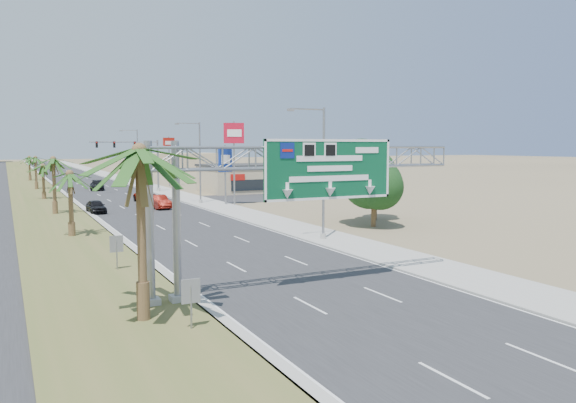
# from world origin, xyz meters

# --- Properties ---
(ground) EXTENTS (600.00, 600.00, 0.00)m
(ground) POSITION_xyz_m (0.00, 0.00, 0.00)
(ground) COLOR #8C7A59
(ground) RESTS_ON ground
(road) EXTENTS (12.00, 300.00, 0.02)m
(road) POSITION_xyz_m (0.00, 110.00, 0.01)
(road) COLOR #28282B
(road) RESTS_ON ground
(sidewalk_right) EXTENTS (4.00, 300.00, 0.10)m
(sidewalk_right) POSITION_xyz_m (8.50, 110.00, 0.05)
(sidewalk_right) COLOR #9E9B93
(sidewalk_right) RESTS_ON ground
(median_grass) EXTENTS (7.00, 300.00, 0.12)m
(median_grass) POSITION_xyz_m (-10.00, 110.00, 0.06)
(median_grass) COLOR #525C28
(median_grass) RESTS_ON ground
(sign_gantry) EXTENTS (16.75, 1.24, 7.50)m
(sign_gantry) POSITION_xyz_m (-1.06, 9.93, 6.06)
(sign_gantry) COLOR gray
(sign_gantry) RESTS_ON ground
(palm_near) EXTENTS (5.70, 5.70, 8.35)m
(palm_near) POSITION_xyz_m (-9.20, 8.00, 6.93)
(palm_near) COLOR brown
(palm_near) RESTS_ON ground
(palm_row_b) EXTENTS (3.99, 3.99, 5.95)m
(palm_row_b) POSITION_xyz_m (-9.50, 32.00, 4.90)
(palm_row_b) COLOR brown
(palm_row_b) RESTS_ON ground
(palm_row_c) EXTENTS (3.99, 3.99, 6.75)m
(palm_row_c) POSITION_xyz_m (-9.50, 48.00, 5.66)
(palm_row_c) COLOR brown
(palm_row_c) RESTS_ON ground
(palm_row_d) EXTENTS (3.99, 3.99, 5.45)m
(palm_row_d) POSITION_xyz_m (-9.50, 66.00, 4.42)
(palm_row_d) COLOR brown
(palm_row_d) RESTS_ON ground
(palm_row_e) EXTENTS (3.99, 3.99, 6.15)m
(palm_row_e) POSITION_xyz_m (-9.50, 85.00, 5.09)
(palm_row_e) COLOR brown
(palm_row_e) RESTS_ON ground
(palm_row_f) EXTENTS (3.99, 3.99, 5.75)m
(palm_row_f) POSITION_xyz_m (-9.50, 110.00, 4.71)
(palm_row_f) COLOR brown
(palm_row_f) RESTS_ON ground
(streetlight_near) EXTENTS (3.27, 0.44, 10.00)m
(streetlight_near) POSITION_xyz_m (7.30, 22.00, 4.69)
(streetlight_near) COLOR gray
(streetlight_near) RESTS_ON ground
(streetlight_mid) EXTENTS (3.27, 0.44, 10.00)m
(streetlight_mid) POSITION_xyz_m (7.30, 52.00, 4.69)
(streetlight_mid) COLOR gray
(streetlight_mid) RESTS_ON ground
(streetlight_far) EXTENTS (3.27, 0.44, 10.00)m
(streetlight_far) POSITION_xyz_m (7.30, 88.00, 4.69)
(streetlight_far) COLOR gray
(streetlight_far) RESTS_ON ground
(signal_mast) EXTENTS (10.28, 0.71, 8.00)m
(signal_mast) POSITION_xyz_m (5.17, 71.97, 4.85)
(signal_mast) COLOR gray
(signal_mast) RESTS_ON ground
(store_building) EXTENTS (18.00, 10.00, 4.00)m
(store_building) POSITION_xyz_m (22.00, 66.00, 2.00)
(store_building) COLOR tan
(store_building) RESTS_ON ground
(oak_near) EXTENTS (4.50, 4.50, 6.80)m
(oak_near) POSITION_xyz_m (15.00, 26.00, 4.53)
(oak_near) COLOR brown
(oak_near) RESTS_ON ground
(oak_far) EXTENTS (3.50, 3.50, 5.60)m
(oak_far) POSITION_xyz_m (18.00, 30.00, 3.82)
(oak_far) COLOR brown
(oak_far) RESTS_ON ground
(median_signback_a) EXTENTS (0.75, 0.08, 2.08)m
(median_signback_a) POSITION_xyz_m (-7.80, 6.00, 1.45)
(median_signback_a) COLOR gray
(median_signback_a) RESTS_ON ground
(median_signback_b) EXTENTS (0.75, 0.08, 2.08)m
(median_signback_b) POSITION_xyz_m (-8.50, 18.00, 1.45)
(median_signback_b) COLOR gray
(median_signback_b) RESTS_ON ground
(building_distant_right) EXTENTS (20.00, 12.00, 5.00)m
(building_distant_right) POSITION_xyz_m (30.00, 140.00, 2.50)
(building_distant_right) COLOR tan
(building_distant_right) RESTS_ON ground
(car_left_lane) EXTENTS (1.88, 4.19, 1.40)m
(car_left_lane) POSITION_xyz_m (-5.50, 47.57, 0.70)
(car_left_lane) COLOR black
(car_left_lane) RESTS_ON ground
(car_mid_lane) EXTENTS (2.00, 4.80, 1.54)m
(car_mid_lane) POSITION_xyz_m (1.50, 48.72, 0.77)
(car_mid_lane) COLOR #671009
(car_mid_lane) RESTS_ON ground
(car_right_lane) EXTENTS (2.86, 5.22, 1.39)m
(car_right_lane) POSITION_xyz_m (2.00, 56.63, 0.69)
(car_right_lane) COLOR gray
(car_right_lane) RESTS_ON ground
(car_far) EXTENTS (2.85, 5.56, 1.54)m
(car_far) POSITION_xyz_m (-0.87, 79.52, 0.77)
(car_far) COLOR black
(car_far) RESTS_ON ground
(pole_sign_red_near) EXTENTS (2.35, 1.12, 10.02)m
(pole_sign_red_near) POSITION_xyz_m (10.34, 47.75, 7.96)
(pole_sign_red_near) COLOR gray
(pole_sign_red_near) RESTS_ON ground
(pole_sign_blue) EXTENTS (1.96, 1.05, 7.22)m
(pole_sign_blue) POSITION_xyz_m (9.72, 49.12, 5.26)
(pole_sign_blue) COLOR gray
(pole_sign_blue) RESTS_ON ground
(pole_sign_red_far) EXTENTS (2.18, 0.97, 8.72)m
(pole_sign_red_far) POSITION_xyz_m (11.90, 83.04, 6.90)
(pole_sign_red_far) COLOR gray
(pole_sign_red_far) RESTS_ON ground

